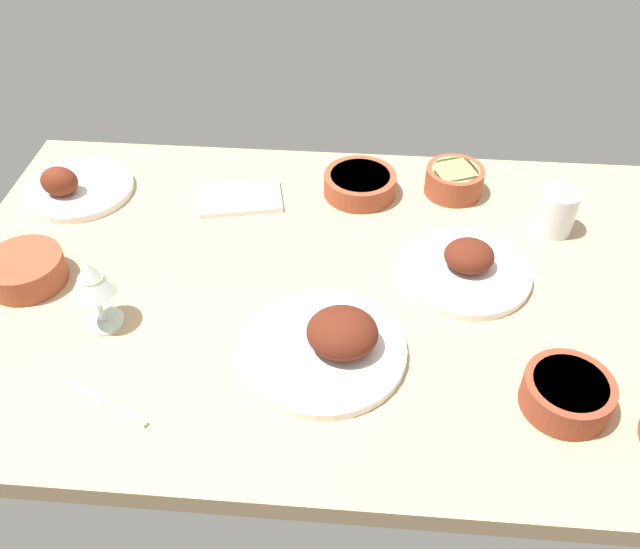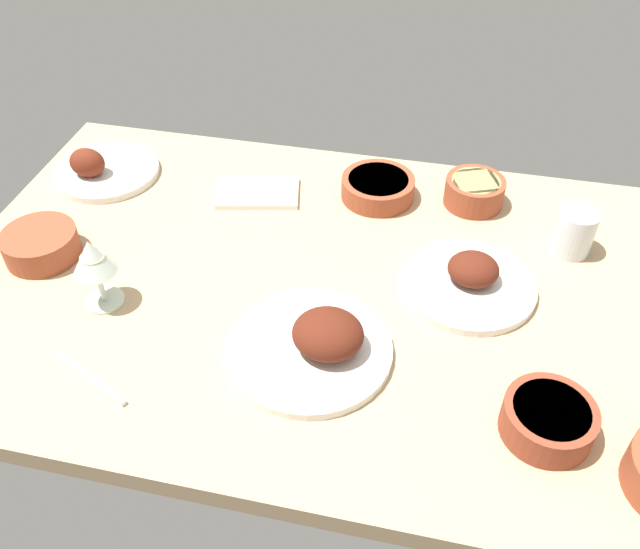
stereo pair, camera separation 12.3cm
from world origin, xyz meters
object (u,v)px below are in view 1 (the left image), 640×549
(plate_far_side, at_px, (331,343))
(bowl_cream, at_px, (567,393))
(water_tumbler, at_px, (557,211))
(plate_near_viewer, at_px, (466,267))
(wine_glass, at_px, (91,281))
(bowl_sauce, at_px, (360,183))
(plate_center_main, at_px, (74,187))
(bowl_potatoes, at_px, (454,180))
(bowl_pasta, at_px, (25,269))
(folded_napkin, at_px, (240,198))
(fork_loose, at_px, (105,403))

(plate_far_side, distance_m, bowl_cream, 0.37)
(plate_far_side, height_order, water_tumbler, water_tumbler)
(plate_near_viewer, bearing_deg, wine_glass, 15.62)
(plate_far_side, xyz_separation_m, bowl_sauce, (-0.03, -0.46, 0.00))
(plate_far_side, bearing_deg, plate_near_viewer, -137.75)
(plate_far_side, distance_m, wine_glass, 0.41)
(plate_center_main, distance_m, wine_glass, 0.42)
(bowl_potatoes, bearing_deg, bowl_sauce, 5.86)
(bowl_pasta, height_order, bowl_sauce, bowl_pasta)
(water_tumbler, xyz_separation_m, folded_napkin, (0.65, -0.05, -0.04))
(plate_near_viewer, relative_size, folded_napkin, 1.42)
(bowl_pasta, distance_m, bowl_sauce, 0.69)
(plate_far_side, distance_m, bowl_potatoes, 0.54)
(plate_near_viewer, xyz_separation_m, water_tumbler, (-0.19, -0.15, 0.03))
(water_tumbler, bearing_deg, fork_loose, 33.17)
(plate_far_side, distance_m, bowl_sauce, 0.46)
(bowl_cream, bearing_deg, wine_glass, -8.47)
(folded_napkin, distance_m, fork_loose, 0.56)
(water_tumbler, height_order, fork_loose, water_tumbler)
(folded_napkin, xyz_separation_m, fork_loose, (0.12, 0.55, -0.00))
(bowl_potatoes, xyz_separation_m, bowl_cream, (-0.13, 0.56, -0.00))
(bowl_cream, distance_m, bowl_sauce, 0.64)
(plate_near_viewer, height_order, wine_glass, wine_glass)
(bowl_cream, xyz_separation_m, wine_glass, (0.77, -0.11, 0.07))
(plate_center_main, bearing_deg, bowl_potatoes, -174.77)
(plate_center_main, height_order, bowl_pasta, plate_center_main)
(bowl_potatoes, bearing_deg, water_tumbler, 148.99)
(bowl_potatoes, relative_size, wine_glass, 0.89)
(bowl_potatoes, bearing_deg, bowl_cream, 103.52)
(wine_glass, bearing_deg, plate_near_viewer, -164.38)
(bowl_sauce, distance_m, water_tumbler, 0.41)
(bowl_cream, bearing_deg, folded_napkin, -39.71)
(water_tumbler, xyz_separation_m, fork_loose, (0.77, 0.50, -0.04))
(bowl_cream, distance_m, water_tumbler, 0.45)
(bowl_potatoes, bearing_deg, wine_glass, 35.16)
(folded_napkin, height_order, fork_loose, folded_napkin)
(plate_far_side, xyz_separation_m, bowl_potatoes, (-0.23, -0.48, 0.01))
(bowl_cream, xyz_separation_m, bowl_sauce, (0.34, -0.54, -0.00))
(plate_center_main, distance_m, water_tumbler, 1.01)
(plate_near_viewer, bearing_deg, water_tumbler, -141.05)
(wine_glass, bearing_deg, water_tumbler, -158.24)
(bowl_potatoes, xyz_separation_m, bowl_pasta, (0.80, 0.35, -0.00))
(plate_far_side, distance_m, fork_loose, 0.37)
(plate_far_side, height_order, bowl_sauce, plate_far_side)
(plate_far_side, xyz_separation_m, bowl_cream, (-0.37, 0.08, 0.00))
(plate_center_main, relative_size, water_tumbler, 2.52)
(bowl_potatoes, xyz_separation_m, water_tumbler, (-0.19, 0.12, 0.01))
(plate_far_side, bearing_deg, fork_loose, 21.42)
(water_tumbler, bearing_deg, plate_far_side, 40.84)
(bowl_sauce, bearing_deg, fork_loose, 58.05)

